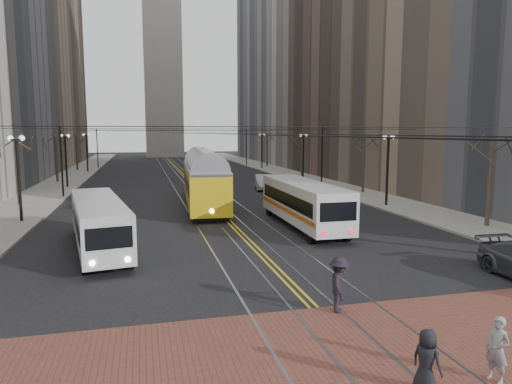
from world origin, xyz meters
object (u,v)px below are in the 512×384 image
cargo_van (304,201)px  pedestrian_d (339,285)px  transit_bus (99,225)px  sedan_silver (263,182)px  rear_bus (303,205)px  pedestrian_b (497,349)px  sedan_grey (303,190)px  streetcar (204,185)px  pedestrian_a (427,361)px  clock_tower (161,8)px

cargo_van → pedestrian_d: 17.92m
transit_bus → sedan_silver: bearing=47.0°
rear_bus → pedestrian_d: rear_bus is taller
cargo_van → pedestrian_b: 22.43m
sedan_grey → cargo_van: bearing=-116.7°
transit_bus → rear_bus: rear_bus is taller
sedan_grey → sedan_silver: 8.40m
streetcar → pedestrian_a: 28.55m
clock_tower → pedestrian_a: 114.06m
clock_tower → pedestrian_a: bearing=-89.7°
clock_tower → transit_bus: bearing=-94.9°
pedestrian_d → pedestrian_a: bearing=-161.7°
clock_tower → rear_bus: (4.31, -89.87, -34.51)m
rear_bus → cargo_van: bearing=69.7°
rear_bus → sedan_silver: 19.67m
transit_bus → rear_bus: bearing=4.0°
clock_tower → transit_bus: (-7.95, -92.81, -34.64)m
clock_tower → sedan_silver: bearing=-84.4°
pedestrian_a → clock_tower: bearing=-22.8°
transit_bus → sedan_silver: 26.89m
clock_tower → pedestrian_d: 109.26m
rear_bus → cargo_van: rear_bus is taller
streetcar → pedestrian_a: size_ratio=9.97×
cargo_van → rear_bus: bearing=-101.6°
rear_bus → pedestrian_a: bearing=-100.6°
transit_bus → cargo_van: transit_bus is taller
sedan_silver → pedestrian_b: (-4.28, -38.11, 0.04)m
clock_tower → streetcar: (-0.76, -80.00, -34.16)m
sedan_grey → pedestrian_b: size_ratio=3.07×
clock_tower → pedestrian_d: clock_tower is taller
streetcar → sedan_grey: 9.26m
streetcar → rear_bus: (5.07, -9.87, -0.35)m
streetcar → pedestrian_d: size_ratio=8.05×
clock_tower → sedan_grey: (8.36, -78.65, -35.10)m
pedestrian_a → pedestrian_d: size_ratio=0.81×
sedan_silver → pedestrian_a: bearing=-89.9°
streetcar → transit_bus: bearing=-115.5°
streetcar → pedestrian_b: 28.71m
pedestrian_b → pedestrian_d: size_ratio=0.86×
transit_bus → cargo_van: bearing=16.1°
clock_tower → streetcar: 86.99m
transit_bus → sedan_grey: transit_bus is taller
transit_bus → pedestrian_a: size_ratio=6.88×
sedan_silver → transit_bus: bearing=-114.1°
pedestrian_b → pedestrian_d: (-1.93, 5.00, 0.13)m
pedestrian_b → pedestrian_d: bearing=-173.3°
transit_bus → sedan_silver: size_ratio=2.20×
rear_bus → cargo_van: (1.36, 3.59, -0.33)m
transit_bus → sedan_grey: bearing=31.5°
transit_bus → pedestrian_a: (8.59, -15.69, -0.54)m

